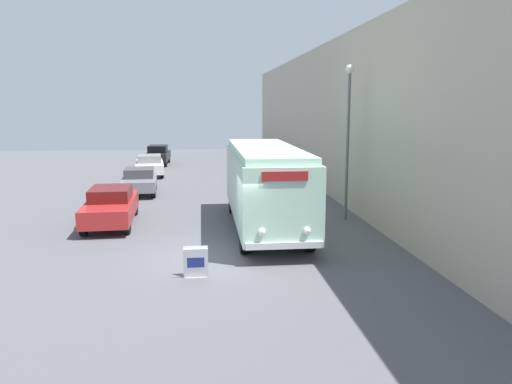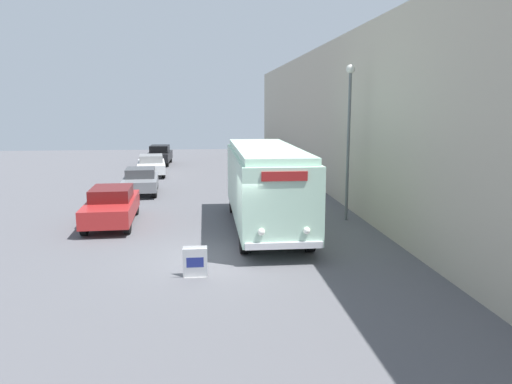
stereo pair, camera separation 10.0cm
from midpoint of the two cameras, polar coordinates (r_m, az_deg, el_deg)
name	(u,v)px [view 1 (the left image)]	position (r m, az deg, el deg)	size (l,w,h in m)	color
ground_plane	(220,258)	(15.89, -4.30, -7.54)	(80.00, 80.00, 0.00)	#56565B
building_wall_right	(336,120)	(26.08, 8.99, 8.17)	(0.30, 60.00, 8.06)	#B2A893
vintage_bus	(265,183)	(19.14, 0.90, 1.07)	(2.48, 9.25, 3.20)	black
sign_board	(196,263)	(14.14, -7.10, -8.03)	(0.68, 0.33, 0.86)	gray
streetlamp	(348,121)	(20.81, 10.38, 8.01)	(0.36, 0.36, 6.36)	#595E60
parked_car_near	(111,206)	(20.91, -16.38, -1.50)	(2.02, 4.86, 1.50)	black
parked_car_mid	(139,180)	(27.83, -13.29, 1.29)	(2.06, 4.28, 1.39)	black
parked_car_far	(150,165)	(35.08, -12.15, 3.04)	(2.27, 4.78, 1.39)	black
parked_car_distant	(158,155)	(41.28, -11.22, 4.19)	(1.79, 4.51, 1.56)	black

